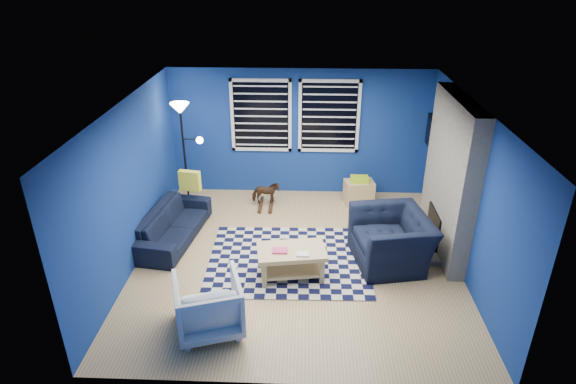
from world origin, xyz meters
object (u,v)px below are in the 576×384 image
object	(u,v)px
tv	(434,136)
coffee_table	(291,257)
floor_lamp	(183,123)
armchair_bent	(208,305)
cabinet	(359,191)
armchair_big	(391,239)
rocking_horse	(266,193)
sofa	(173,225)

from	to	relation	value
tv	coffee_table	distance (m)	3.68
tv	floor_lamp	xyz separation A→B (m)	(-4.54, -0.22, 0.26)
armchair_bent	cabinet	bearing A→B (deg)	-138.87
cabinet	coffee_table	bearing A→B (deg)	-125.65
coffee_table	tv	bearing A→B (deg)	44.46
armchair_big	armchair_bent	world-z (taller)	armchair_big
cabinet	floor_lamp	xyz separation A→B (m)	(-3.26, -0.25, 1.42)
armchair_bent	rocking_horse	bearing A→B (deg)	-114.79
coffee_table	cabinet	bearing A→B (deg)	63.76
sofa	armchair_bent	size ratio (longest dim) A/B	2.25
rocking_horse	cabinet	world-z (taller)	cabinet
tv	cabinet	world-z (taller)	tv
armchair_bent	coffee_table	bearing A→B (deg)	-148.45
rocking_horse	floor_lamp	world-z (taller)	floor_lamp
armchair_big	cabinet	world-z (taller)	armchair_big
tv	sofa	size ratio (longest dim) A/B	0.54
tv	armchair_big	size ratio (longest dim) A/B	0.81
armchair_big	armchair_bent	size ratio (longest dim) A/B	1.48
sofa	tv	bearing A→B (deg)	-64.17
tv	floor_lamp	distance (m)	4.56
tv	cabinet	distance (m)	1.73
armchair_bent	rocking_horse	world-z (taller)	armchair_bent
armchair_big	coffee_table	world-z (taller)	armchair_big
armchair_bent	floor_lamp	distance (m)	3.77
coffee_table	armchair_big	bearing A→B (deg)	17.32
tv	floor_lamp	world-z (taller)	floor_lamp
tv	armchair_bent	size ratio (longest dim) A/B	1.21
armchair_big	rocking_horse	size ratio (longest dim) A/B	2.37
armchair_bent	rocking_horse	distance (m)	3.44
tv	floor_lamp	bearing A→B (deg)	-177.17
cabinet	armchair_bent	bearing A→B (deg)	-130.95
tv	coffee_table	xyz separation A→B (m)	(-2.51, -2.47, -1.06)
armchair_big	floor_lamp	world-z (taller)	floor_lamp
coffee_table	sofa	bearing A→B (deg)	153.53
sofa	rocking_horse	size ratio (longest dim) A/B	3.61
floor_lamp	coffee_table	bearing A→B (deg)	-47.84
armchair_big	armchair_bent	distance (m)	3.02
sofa	floor_lamp	world-z (taller)	floor_lamp
coffee_table	cabinet	world-z (taller)	cabinet
armchair_bent	coffee_table	xyz separation A→B (m)	(1.01, 1.16, -0.03)
armchair_bent	floor_lamp	size ratio (longest dim) A/B	0.41
tv	coffee_table	world-z (taller)	tv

